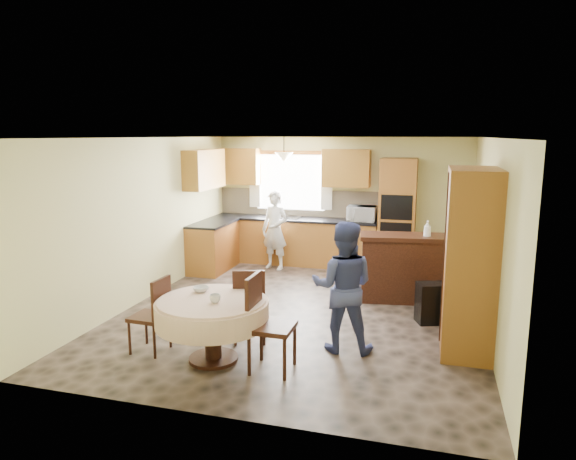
# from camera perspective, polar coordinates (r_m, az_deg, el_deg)

# --- Properties ---
(floor) EXTENTS (5.00, 6.00, 0.01)m
(floor) POSITION_cam_1_polar(r_m,az_deg,el_deg) (7.62, 1.56, -8.93)
(floor) COLOR brown
(floor) RESTS_ON ground
(ceiling) EXTENTS (5.00, 6.00, 0.01)m
(ceiling) POSITION_cam_1_polar(r_m,az_deg,el_deg) (7.18, 1.66, 10.22)
(ceiling) COLOR white
(ceiling) RESTS_ON wall_back
(wall_back) EXTENTS (5.00, 0.02, 2.50)m
(wall_back) POSITION_cam_1_polar(r_m,az_deg,el_deg) (10.20, 5.75, 3.22)
(wall_back) COLOR #D3CF87
(wall_back) RESTS_ON floor
(wall_front) EXTENTS (5.00, 0.02, 2.50)m
(wall_front) POSITION_cam_1_polar(r_m,az_deg,el_deg) (4.52, -7.81, -6.11)
(wall_front) COLOR #D3CF87
(wall_front) RESTS_ON floor
(wall_left) EXTENTS (0.02, 6.00, 2.50)m
(wall_left) POSITION_cam_1_polar(r_m,az_deg,el_deg) (8.26, -15.45, 1.18)
(wall_left) COLOR #D3CF87
(wall_left) RESTS_ON floor
(wall_right) EXTENTS (0.02, 6.00, 2.50)m
(wall_right) POSITION_cam_1_polar(r_m,az_deg,el_deg) (7.12, 21.50, -0.63)
(wall_right) COLOR #D3CF87
(wall_right) RESTS_ON floor
(window) EXTENTS (1.40, 0.03, 1.10)m
(window) POSITION_cam_1_polar(r_m,az_deg,el_deg) (10.36, 0.29, 5.34)
(window) COLOR white
(window) RESTS_ON wall_back
(curtain_left) EXTENTS (0.22, 0.02, 1.15)m
(curtain_left) POSITION_cam_1_polar(r_m,az_deg,el_deg) (10.54, -3.73, 5.67)
(curtain_left) COLOR white
(curtain_left) RESTS_ON wall_back
(curtain_right) EXTENTS (0.22, 0.02, 1.15)m
(curtain_right) POSITION_cam_1_polar(r_m,az_deg,el_deg) (10.14, 4.32, 5.47)
(curtain_right) COLOR white
(curtain_right) RESTS_ON wall_back
(base_cab_back) EXTENTS (3.30, 0.60, 0.88)m
(base_cab_back) POSITION_cam_1_polar(r_m,az_deg,el_deg) (10.23, 0.68, -1.31)
(base_cab_back) COLOR #AA712D
(base_cab_back) RESTS_ON floor
(counter_back) EXTENTS (3.30, 0.64, 0.04)m
(counter_back) POSITION_cam_1_polar(r_m,az_deg,el_deg) (10.14, 0.68, 1.24)
(counter_back) COLOR black
(counter_back) RESTS_ON base_cab_back
(base_cab_left) EXTENTS (0.60, 1.20, 0.88)m
(base_cab_left) POSITION_cam_1_polar(r_m,az_deg,el_deg) (9.84, -8.32, -1.89)
(base_cab_left) COLOR #AA712D
(base_cab_left) RESTS_ON floor
(counter_left) EXTENTS (0.64, 1.20, 0.04)m
(counter_left) POSITION_cam_1_polar(r_m,az_deg,el_deg) (9.76, -8.39, 0.75)
(counter_left) COLOR black
(counter_left) RESTS_ON base_cab_left
(backsplash) EXTENTS (3.30, 0.02, 0.55)m
(backsplash) POSITION_cam_1_polar(r_m,az_deg,el_deg) (10.38, 1.10, 3.01)
(backsplash) COLOR tan
(backsplash) RESTS_ON wall_back
(wall_cab_left) EXTENTS (0.85, 0.33, 0.72)m
(wall_cab_left) POSITION_cam_1_polar(r_m,az_deg,el_deg) (10.53, -5.47, 7.06)
(wall_cab_left) COLOR #C28330
(wall_cab_left) RESTS_ON wall_back
(wall_cab_right) EXTENTS (0.90, 0.33, 0.72)m
(wall_cab_right) POSITION_cam_1_polar(r_m,az_deg,el_deg) (9.95, 6.51, 6.84)
(wall_cab_right) COLOR #C28330
(wall_cab_right) RESTS_ON wall_back
(wall_cab_side) EXTENTS (0.33, 1.20, 0.72)m
(wall_cab_side) POSITION_cam_1_polar(r_m,az_deg,el_deg) (9.69, -9.28, 6.68)
(wall_cab_side) COLOR #C28330
(wall_cab_side) RESTS_ON wall_left
(oven_tower) EXTENTS (0.66, 0.62, 2.12)m
(oven_tower) POSITION_cam_1_polar(r_m,az_deg,el_deg) (9.79, 12.05, 1.61)
(oven_tower) COLOR #AA712D
(oven_tower) RESTS_ON floor
(oven_upper) EXTENTS (0.56, 0.01, 0.45)m
(oven_upper) POSITION_cam_1_polar(r_m,az_deg,el_deg) (9.45, 11.96, 2.46)
(oven_upper) COLOR black
(oven_upper) RESTS_ON oven_tower
(oven_lower) EXTENTS (0.56, 0.01, 0.45)m
(oven_lower) POSITION_cam_1_polar(r_m,az_deg,el_deg) (9.53, 11.85, -0.51)
(oven_lower) COLOR black
(oven_lower) RESTS_ON oven_tower
(pendant) EXTENTS (0.36, 0.36, 0.18)m
(pendant) POSITION_cam_1_polar(r_m,az_deg,el_deg) (9.87, -0.46, 8.10)
(pendant) COLOR beige
(pendant) RESTS_ON ceiling
(sideboard) EXTENTS (1.43, 0.75, 0.97)m
(sideboard) POSITION_cam_1_polar(r_m,az_deg,el_deg) (8.14, 12.77, -4.34)
(sideboard) COLOR #3E1B10
(sideboard) RESTS_ON floor
(space_heater) EXTENTS (0.48, 0.41, 0.56)m
(space_heater) POSITION_cam_1_polar(r_m,az_deg,el_deg) (7.34, 15.73, -7.82)
(space_heater) COLOR black
(space_heater) RESTS_ON floor
(cupboard) EXTENTS (0.57, 1.13, 2.16)m
(cupboard) POSITION_cam_1_polar(r_m,az_deg,el_deg) (6.41, 19.53, -3.21)
(cupboard) COLOR #AA712D
(cupboard) RESTS_ON floor
(dining_table) EXTENTS (1.28, 1.28, 0.72)m
(dining_table) POSITION_cam_1_polar(r_m,az_deg,el_deg) (5.91, -8.41, -9.11)
(dining_table) COLOR #3E1B10
(dining_table) RESTS_ON floor
(chair_left) EXTENTS (0.41, 0.41, 0.91)m
(chair_left) POSITION_cam_1_polar(r_m,az_deg,el_deg) (6.29, -14.62, -8.72)
(chair_left) COLOR #3E1B10
(chair_left) RESTS_ON floor
(chair_back) EXTENTS (0.51, 0.51, 0.95)m
(chair_back) POSITION_cam_1_polar(r_m,az_deg,el_deg) (6.37, -4.27, -7.95)
(chair_back) COLOR #3E1B10
(chair_back) RESTS_ON floor
(chair_right) EXTENTS (0.46, 0.46, 1.06)m
(chair_right) POSITION_cam_1_polar(r_m,az_deg,el_deg) (5.63, -2.62, -9.76)
(chair_right) COLOR #3E1B10
(chair_right) RESTS_ON floor
(framed_picture) EXTENTS (0.06, 0.61, 0.51)m
(framed_picture) POSITION_cam_1_polar(r_m,az_deg,el_deg) (8.23, 20.71, 4.23)
(framed_picture) COLOR gold
(framed_picture) RESTS_ON wall_right
(microwave) EXTENTS (0.54, 0.37, 0.29)m
(microwave) POSITION_cam_1_polar(r_m,az_deg,el_deg) (9.81, 8.19, 1.80)
(microwave) COLOR silver
(microwave) RESTS_ON counter_back
(person_sink) EXTENTS (0.63, 0.50, 1.50)m
(person_sink) POSITION_cam_1_polar(r_m,az_deg,el_deg) (9.77, -1.46, -0.02)
(person_sink) COLOR silver
(person_sink) RESTS_ON floor
(person_dining) EXTENTS (0.81, 0.66, 1.56)m
(person_dining) POSITION_cam_1_polar(r_m,az_deg,el_deg) (6.10, 6.13, -6.28)
(person_dining) COLOR #3A437F
(person_dining) RESTS_ON floor
(bowl_sideboard) EXTENTS (0.21, 0.21, 0.05)m
(bowl_sideboard) POSITION_cam_1_polar(r_m,az_deg,el_deg) (8.05, 10.34, -0.68)
(bowl_sideboard) COLOR #B2B2B2
(bowl_sideboard) RESTS_ON sideboard
(bottle_sideboard) EXTENTS (0.14, 0.14, 0.30)m
(bottle_sideboard) POSITION_cam_1_polar(r_m,az_deg,el_deg) (7.99, 15.22, -0.04)
(bottle_sideboard) COLOR silver
(bottle_sideboard) RESTS_ON sideboard
(cup_table) EXTENTS (0.16, 0.16, 0.10)m
(cup_table) POSITION_cam_1_polar(r_m,az_deg,el_deg) (5.72, -8.11, -7.56)
(cup_table) COLOR #B2B2B2
(cup_table) RESTS_ON dining_table
(bowl_table) EXTENTS (0.25, 0.25, 0.06)m
(bowl_table) POSITION_cam_1_polar(r_m,az_deg,el_deg) (6.14, -9.66, -6.51)
(bowl_table) COLOR #B2B2B2
(bowl_table) RESTS_ON dining_table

